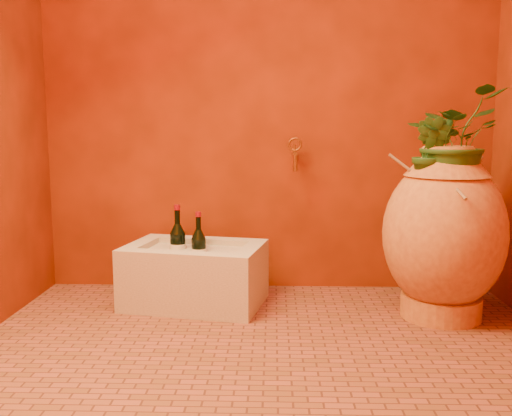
{
  "coord_description": "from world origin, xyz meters",
  "views": [
    {
      "loc": [
        0.03,
        -2.22,
        0.92
      ],
      "look_at": [
        -0.05,
        0.35,
        0.55
      ],
      "focal_mm": 40.0,
      "sensor_mm": 36.0,
      "label": 1
    }
  ],
  "objects_px": {
    "wine_bottle_a": "(199,251)",
    "wine_bottle_b": "(178,247)",
    "wine_bottle_c": "(199,249)",
    "wall_tap": "(295,153)",
    "amphora": "(444,233)",
    "stone_basin": "(195,276)"
  },
  "relations": [
    {
      "from": "wine_bottle_a",
      "to": "wine_bottle_b",
      "type": "relative_size",
      "value": 0.92
    },
    {
      "from": "wine_bottle_a",
      "to": "wine_bottle_c",
      "type": "bearing_deg",
      "value": 97.94
    },
    {
      "from": "wine_bottle_b",
      "to": "wine_bottle_c",
      "type": "xyz_separation_m",
      "value": [
        0.11,
        0.02,
        -0.01
      ]
    },
    {
      "from": "wine_bottle_a",
      "to": "wall_tap",
      "type": "relative_size",
      "value": 1.76
    },
    {
      "from": "amphora",
      "to": "wine_bottle_c",
      "type": "height_order",
      "value": "amphora"
    },
    {
      "from": "wall_tap",
      "to": "stone_basin",
      "type": "bearing_deg",
      "value": -153.28
    },
    {
      "from": "wine_bottle_a",
      "to": "wine_bottle_b",
      "type": "distance_m",
      "value": 0.13
    },
    {
      "from": "amphora",
      "to": "wine_bottle_a",
      "type": "bearing_deg",
      "value": 173.57
    },
    {
      "from": "amphora",
      "to": "stone_basin",
      "type": "height_order",
      "value": "amphora"
    },
    {
      "from": "amphora",
      "to": "wine_bottle_c",
      "type": "distance_m",
      "value": 1.24
    },
    {
      "from": "wine_bottle_a",
      "to": "wine_bottle_c",
      "type": "distance_m",
      "value": 0.09
    },
    {
      "from": "wine_bottle_c",
      "to": "wall_tap",
      "type": "height_order",
      "value": "wall_tap"
    },
    {
      "from": "wine_bottle_b",
      "to": "wall_tap",
      "type": "distance_m",
      "value": 0.81
    },
    {
      "from": "wine_bottle_c",
      "to": "wine_bottle_b",
      "type": "bearing_deg",
      "value": -167.6
    },
    {
      "from": "stone_basin",
      "to": "wine_bottle_c",
      "type": "relative_size",
      "value": 2.53
    },
    {
      "from": "wine_bottle_b",
      "to": "wine_bottle_c",
      "type": "bearing_deg",
      "value": 12.4
    },
    {
      "from": "stone_basin",
      "to": "wall_tap",
      "type": "height_order",
      "value": "wall_tap"
    },
    {
      "from": "wine_bottle_b",
      "to": "wall_tap",
      "type": "height_order",
      "value": "wall_tap"
    },
    {
      "from": "stone_basin",
      "to": "wall_tap",
      "type": "relative_size",
      "value": 4.24
    },
    {
      "from": "amphora",
      "to": "wine_bottle_a",
      "type": "height_order",
      "value": "amphora"
    },
    {
      "from": "wine_bottle_a",
      "to": "stone_basin",
      "type": "bearing_deg",
      "value": 134.58
    },
    {
      "from": "wall_tap",
      "to": "wine_bottle_c",
      "type": "bearing_deg",
      "value": -158.42
    }
  ]
}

